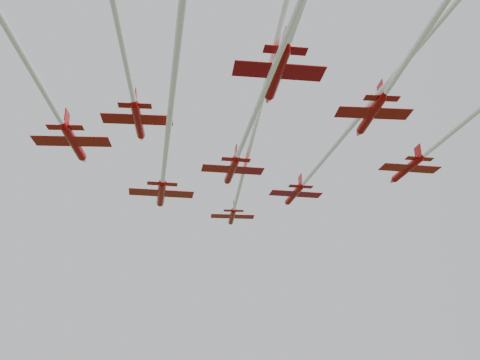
% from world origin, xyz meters
% --- Properties ---
extents(jet_lead, '(20.16, 63.13, 2.36)m').
position_xyz_m(jet_lead, '(4.16, 0.94, 50.57)').
color(jet_lead, '#AE0708').
extents(jet_row2_left, '(26.38, 64.13, 2.86)m').
position_xyz_m(jet_row2_left, '(-1.66, -17.22, 48.75)').
color(jet_row2_left, '#AE0708').
extents(jet_row2_right, '(22.10, 52.46, 2.49)m').
position_xyz_m(jet_row2_right, '(16.49, -4.76, 50.51)').
color(jet_row2_right, '#AE0708').
extents(jet_row3_left, '(17.60, 60.28, 2.89)m').
position_xyz_m(jet_row3_left, '(-11.24, -30.38, 50.90)').
color(jet_row3_left, '#AE0708').
extents(jet_row3_mid, '(23.41, 58.10, 2.54)m').
position_xyz_m(jet_row3_mid, '(9.63, -21.31, 49.51)').
color(jet_row3_mid, '#AE0708').
extents(jet_row3_right, '(21.86, 54.29, 2.42)m').
position_xyz_m(jet_row3_right, '(32.88, -16.79, 49.30)').
color(jet_row3_right, '#AE0708').
extents(jet_row4_left, '(15.72, 47.90, 2.36)m').
position_xyz_m(jet_row4_left, '(-0.28, -33.82, 49.65)').
color(jet_row4_left, '#AE0708').
extents(jet_row4_right, '(16.97, 52.20, 2.48)m').
position_xyz_m(jet_row4_right, '(25.88, -30.92, 50.12)').
color(jet_row4_right, '#AE0708').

